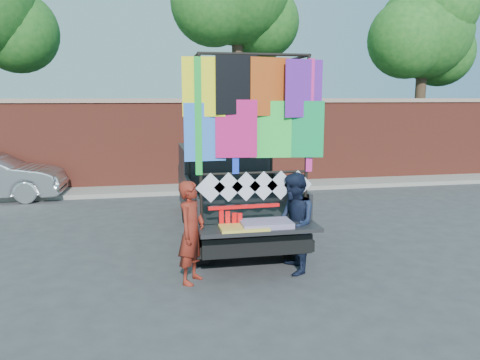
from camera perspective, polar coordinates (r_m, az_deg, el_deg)
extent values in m
plane|color=#38383A|center=(7.60, 3.87, -10.33)|extent=(90.00, 90.00, 0.00)
cube|color=brown|center=(14.07, -3.40, 4.35)|extent=(30.00, 0.35, 2.50)
cube|color=gray|center=(14.01, -3.45, 9.65)|extent=(30.00, 0.45, 0.12)
cube|color=gray|center=(13.56, -2.95, -0.95)|extent=(30.00, 1.20, 0.12)
sphere|color=#18541A|center=(16.04, -25.47, 15.94)|extent=(2.40, 2.40, 2.40)
cylinder|color=#38281C|center=(15.35, -0.30, 10.38)|extent=(0.36, 0.36, 5.46)
sphere|color=#18541A|center=(16.11, 2.73, 18.70)|extent=(2.40, 2.40, 2.40)
sphere|color=#18541A|center=(15.19, -3.26, 20.72)|extent=(2.60, 2.60, 2.60)
cylinder|color=#38281C|center=(17.75, 21.02, 8.20)|extent=(0.36, 0.36, 4.55)
sphere|color=#18541A|center=(17.89, 21.56, 16.54)|extent=(3.20, 3.20, 3.20)
sphere|color=#18541A|center=(18.64, 23.16, 14.14)|extent=(2.40, 2.40, 2.40)
sphere|color=#18541A|center=(17.18, 19.70, 15.86)|extent=(2.60, 2.60, 2.60)
sphere|color=#18541A|center=(17.64, 23.67, 18.65)|extent=(2.20, 2.20, 2.20)
cylinder|color=black|center=(10.09, -6.42, -3.32)|extent=(0.21, 0.64, 0.64)
cylinder|color=black|center=(7.56, -4.78, -7.88)|extent=(0.21, 0.64, 0.64)
cylinder|color=black|center=(10.32, 2.04, -2.97)|extent=(0.21, 0.64, 0.64)
cylinder|color=black|center=(7.86, 6.40, -7.20)|extent=(0.21, 0.64, 0.64)
cube|color=black|center=(8.83, -0.77, -4.09)|extent=(1.66, 4.10, 0.29)
cube|color=black|center=(8.06, 0.15, -3.46)|extent=(1.76, 2.24, 0.10)
cube|color=black|center=(7.90, -5.98, -2.21)|extent=(0.06, 2.24, 0.44)
cube|color=black|center=(8.22, 6.03, -1.72)|extent=(0.06, 2.24, 0.44)
cube|color=black|center=(9.08, -1.20, -0.55)|extent=(1.76, 0.06, 0.44)
cube|color=black|center=(9.99, -2.12, 0.71)|extent=(1.76, 1.56, 1.22)
cube|color=#8C9EAD|center=(9.50, -1.73, 2.61)|extent=(1.56, 0.06, 0.54)
cube|color=#8C9EAD|center=(10.68, -2.74, 2.37)|extent=(1.56, 0.10, 0.68)
cube|color=black|center=(11.08, -2.98, 0.35)|extent=(1.71, 0.88, 0.54)
cube|color=black|center=(6.77, 2.40, -5.95)|extent=(1.76, 0.54, 0.06)
cube|color=black|center=(7.09, 1.95, -8.34)|extent=(1.80, 0.15, 0.18)
cylinder|color=black|center=(6.73, -4.86, 4.76)|extent=(0.05, 0.05, 2.44)
cylinder|color=black|center=(8.77, -6.32, 5.96)|extent=(0.05, 0.05, 2.44)
cylinder|color=black|center=(7.09, 8.15, 4.96)|extent=(0.05, 0.05, 2.44)
cylinder|color=black|center=(9.04, 3.89, 6.12)|extent=(0.05, 0.05, 2.44)
cylinder|color=black|center=(6.86, 1.87, 15.08)|extent=(1.66, 0.04, 0.04)
cylinder|color=black|center=(8.87, -1.16, 13.95)|extent=(1.66, 0.04, 0.04)
cylinder|color=black|center=(7.75, -5.85, 14.46)|extent=(0.04, 2.10, 0.04)
cylinder|color=black|center=(8.06, 5.92, 14.29)|extent=(0.04, 2.10, 0.04)
cylinder|color=black|center=(6.93, 1.79, 0.88)|extent=(1.66, 0.04, 0.04)
cube|color=#FFF81A|center=(6.70, -4.35, 11.42)|extent=(0.60, 0.01, 0.83)
cube|color=black|center=(6.73, -0.10, 11.44)|extent=(0.60, 0.01, 0.83)
cube|color=#B84715|center=(6.88, 3.90, 11.39)|extent=(0.60, 0.01, 0.83)
cube|color=#6A21A5|center=(6.98, 7.93, 11.30)|extent=(0.60, 0.01, 0.83)
cube|color=#3176ED|center=(6.71, -4.28, 6.01)|extent=(0.60, 0.01, 0.83)
cube|color=#D0176A|center=(6.75, -0.10, 6.06)|extent=(0.60, 0.01, 0.83)
cube|color=#28E643|center=(6.89, 3.84, 6.12)|extent=(0.60, 0.01, 0.83)
cube|color=#0B9C4D|center=(7.00, 7.81, 6.11)|extent=(0.60, 0.01, 0.83)
cube|color=green|center=(6.67, -5.12, 7.65)|extent=(0.10, 0.01, 1.66)
cube|color=#E2258A|center=(7.04, 8.55, 7.70)|extent=(0.10, 0.01, 1.66)
cube|color=blue|center=(6.75, -0.54, 7.71)|extent=(0.10, 0.01, 1.66)
cube|color=silver|center=(6.82, -3.61, -0.95)|extent=(0.44, 0.01, 0.44)
cube|color=silver|center=(6.86, -1.41, -0.87)|extent=(0.44, 0.01, 0.44)
cube|color=silver|center=(6.90, 0.76, -0.79)|extent=(0.44, 0.01, 0.44)
cube|color=silver|center=(6.96, 2.90, -0.71)|extent=(0.44, 0.01, 0.44)
cube|color=silver|center=(7.03, 5.00, -0.64)|extent=(0.44, 0.01, 0.44)
cube|color=silver|center=(7.11, 7.05, -0.56)|extent=(0.44, 0.01, 0.44)
cube|color=red|center=(6.77, 3.21, -5.35)|extent=(0.73, 0.44, 0.08)
cube|color=gold|center=(6.64, 0.48, -5.82)|extent=(0.68, 0.39, 0.04)
imported|color=maroon|center=(6.75, -5.93, -6.35)|extent=(0.59, 0.65, 1.49)
imported|color=#141C34|center=(7.12, 6.58, -5.29)|extent=(0.65, 0.80, 1.54)
cube|color=#FC0D0F|center=(6.81, 0.50, -3.26)|extent=(1.07, 0.10, 0.04)
cube|color=#FC0D0F|center=(6.82, -2.25, -6.17)|extent=(0.07, 0.02, 0.62)
cube|color=#FC0D0F|center=(6.84, -1.50, -6.29)|extent=(0.07, 0.02, 0.62)
cube|color=#FC0D0F|center=(6.86, -0.76, -6.41)|extent=(0.07, 0.02, 0.62)
cube|color=#FC0D0F|center=(6.88, -0.02, -6.53)|extent=(0.07, 0.02, 0.62)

